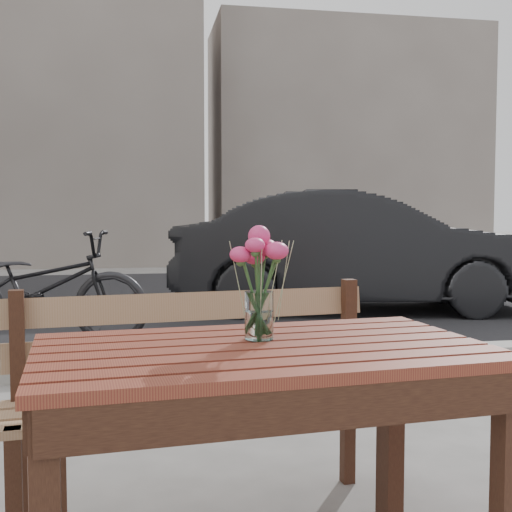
{
  "coord_description": "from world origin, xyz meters",
  "views": [
    {
      "loc": [
        -0.4,
        -1.54,
        1.12
      ],
      "look_at": [
        -0.06,
        0.33,
        1.0
      ],
      "focal_mm": 45.0,
      "sensor_mm": 36.0,
      "label": 1
    }
  ],
  "objects": [
    {
      "name": "backdrop_buildings",
      "position": [
        0.17,
        14.4,
        3.6
      ],
      "size": [
        15.5,
        4.0,
        8.0
      ],
      "color": "slate",
      "rests_on": "ground"
    },
    {
      "name": "street",
      "position": [
        0.0,
        5.06,
        0.03
      ],
      "size": [
        30.0,
        8.12,
        0.12
      ],
      "color": "black",
      "rests_on": "ground"
    },
    {
      "name": "main_table",
      "position": [
        -0.07,
        0.19,
        0.64
      ],
      "size": [
        1.3,
        0.84,
        0.76
      ],
      "rotation": [
        0.0,
        0.0,
        0.1
      ],
      "color": "maroon",
      "rests_on": "ground"
    },
    {
      "name": "parked_car",
      "position": [
        2.1,
        5.69,
        0.7
      ],
      "size": [
        4.45,
        2.2,
        1.4
      ],
      "primitive_type": "imported",
      "rotation": [
        0.0,
        0.0,
        1.4
      ],
      "color": "black",
      "rests_on": "ground"
    },
    {
      "name": "bicycle",
      "position": [
        -1.27,
        4.24,
        0.5
      ],
      "size": [
        1.99,
        1.03,
        1.0
      ],
      "primitive_type": "imported",
      "rotation": [
        0.0,
        0.0,
        1.37
      ],
      "color": "black",
      "rests_on": "ground"
    },
    {
      "name": "main_bench",
      "position": [
        -0.18,
        0.84,
        0.53
      ],
      "size": [
        1.46,
        0.59,
        0.88
      ],
      "rotation": [
        0.0,
        0.0,
        0.12
      ],
      "color": "#99714F",
      "rests_on": "ground"
    },
    {
      "name": "main_vase",
      "position": [
        -0.06,
        0.28,
        0.97
      ],
      "size": [
        0.18,
        0.18,
        0.33
      ],
      "color": "white",
      "rests_on": "main_table"
    }
  ]
}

